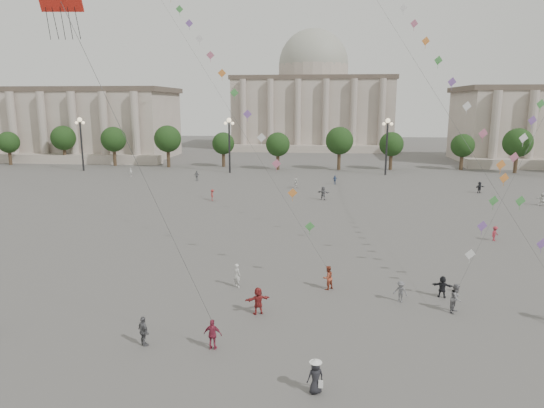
{
  "coord_description": "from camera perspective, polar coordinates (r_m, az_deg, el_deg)",
  "views": [
    {
      "loc": [
        2.52,
        -23.02,
        13.24
      ],
      "look_at": [
        -0.94,
        12.0,
        5.96
      ],
      "focal_mm": 32.0,
      "sensor_mm": 36.0,
      "label": 1
    }
  ],
  "objects": [
    {
      "name": "ground",
      "position": [
        26.67,
        -0.55,
        -18.08
      ],
      "size": [
        360.0,
        360.0,
        0.0
      ],
      "primitive_type": "plane",
      "color": "#565351",
      "rests_on": "ground"
    },
    {
      "name": "hall_west",
      "position": [
        140.36,
        -28.2,
        8.36
      ],
      "size": [
        84.0,
        26.22,
        17.2
      ],
      "color": "#A39689",
      "rests_on": "ground"
    },
    {
      "name": "hall_central",
      "position": [
        152.26,
        4.81,
        12.02
      ],
      "size": [
        48.3,
        34.3,
        35.5
      ],
      "color": "#A39689",
      "rests_on": "ground"
    },
    {
      "name": "tree_row",
      "position": [
        101.35,
        4.24,
        7.21
      ],
      "size": [
        137.12,
        5.12,
        8.0
      ],
      "color": "#332219",
      "rests_on": "ground"
    },
    {
      "name": "lamp_post_far_west",
      "position": [
        104.62,
        -21.57,
        7.65
      ],
      "size": [
        2.0,
        0.9,
        10.65
      ],
      "color": "#262628",
      "rests_on": "ground"
    },
    {
      "name": "lamp_post_mid_west",
      "position": [
        94.84,
        -5.05,
        8.08
      ],
      "size": [
        2.0,
        0.9,
        10.65
      ],
      "color": "#262628",
      "rests_on": "ground"
    },
    {
      "name": "lamp_post_mid_east",
      "position": [
        94.04,
        13.39,
        7.78
      ],
      "size": [
        2.0,
        0.9,
        10.65
      ],
      "color": "#262628",
      "rests_on": "ground"
    },
    {
      "name": "person_crowd_0",
      "position": [
        82.07,
        7.4,
        2.85
      ],
      "size": [
        0.97,
        0.76,
        1.54
      ],
      "primitive_type": "imported",
      "rotation": [
        0.0,
        0.0,
        0.49
      ],
      "color": "#384F7E",
      "rests_on": "ground"
    },
    {
      "name": "person_crowd_3",
      "position": [
        36.19,
        19.4,
        -9.17
      ],
      "size": [
        1.49,
        0.77,
        1.54
      ],
      "primitive_type": "imported",
      "rotation": [
        0.0,
        0.0,
        2.91
      ],
      "color": "black",
      "rests_on": "ground"
    },
    {
      "name": "person_crowd_4",
      "position": [
        77.86,
        2.82,
        2.47
      ],
      "size": [
        1.0,
        1.54,
        1.59
      ],
      "primitive_type": "imported",
      "rotation": [
        0.0,
        0.0,
        4.31
      ],
      "color": "silver",
      "rests_on": "ground"
    },
    {
      "name": "person_crowd_6",
      "position": [
        34.57,
        14.89,
        -9.92
      ],
      "size": [
        1.11,
        0.89,
        1.5
      ],
      "primitive_type": "imported",
      "rotation": [
        0.0,
        0.0,
        5.88
      ],
      "color": "#5E5F63",
      "rests_on": "ground"
    },
    {
      "name": "person_crowd_7",
      "position": [
        73.57,
        29.19,
        0.51
      ],
      "size": [
        1.64,
        0.59,
        1.74
      ],
      "primitive_type": "imported",
      "rotation": [
        0.0,
        0.0,
        3.09
      ],
      "color": "silver",
      "rests_on": "ground"
    },
    {
      "name": "person_crowd_8",
      "position": [
        52.56,
        24.75,
        -3.17
      ],
      "size": [
        1.08,
        1.05,
        1.48
      ],
      "primitive_type": "imported",
      "rotation": [
        0.0,
        0.0,
        0.72
      ],
      "color": "#9D2A38",
      "rests_on": "ground"
    },
    {
      "name": "person_crowd_9",
      "position": [
        79.82,
        23.23,
        1.81
      ],
      "size": [
        1.64,
        1.18,
        1.71
      ],
      "primitive_type": "imported",
      "rotation": [
        0.0,
        0.0,
        0.48
      ],
      "color": "black",
      "rests_on": "ground"
    },
    {
      "name": "person_crowd_10",
      "position": [
        94.23,
        -16.26,
        3.62
      ],
      "size": [
        0.39,
        0.58,
        1.57
      ],
      "primitive_type": "imported",
      "rotation": [
        0.0,
        0.0,
        1.54
      ],
      "color": "beige",
      "rests_on": "ground"
    },
    {
      "name": "person_crowd_12",
      "position": [
        68.42,
        6.04,
        1.28
      ],
      "size": [
        1.87,
        1.23,
        1.93
      ],
      "primitive_type": "imported",
      "rotation": [
        0.0,
        0.0,
        2.73
      ],
      "color": "slate",
      "rests_on": "ground"
    },
    {
      "name": "person_crowd_13",
      "position": [
        36.07,
        -4.14,
        -8.37
      ],
      "size": [
        0.77,
        0.75,
        1.79
      ],
      "primitive_type": "imported",
      "rotation": [
        0.0,
        0.0,
        2.44
      ],
      "color": "beige",
      "rests_on": "ground"
    },
    {
      "name": "person_crowd_16",
      "position": [
        86.22,
        -8.86,
        3.3
      ],
      "size": [
        1.09,
        0.64,
        1.75
      ],
      "primitive_type": "imported",
      "rotation": [
        0.0,
        0.0,
        6.06
      ],
      "color": "slate",
      "rests_on": "ground"
    },
    {
      "name": "person_crowd_17",
      "position": [
        68.25,
        -7.02,
        1.08
      ],
      "size": [
        0.88,
        1.14,
        1.56
      ],
      "primitive_type": "imported",
      "rotation": [
        0.0,
        0.0,
        1.91
      ],
      "color": "maroon",
      "rests_on": "ground"
    },
    {
      "name": "tourist_0",
      "position": [
        27.65,
        -6.98,
        -14.99
      ],
      "size": [
        1.04,
        0.49,
        1.74
      ],
      "primitive_type": "imported",
      "rotation": [
        0.0,
        0.0,
        3.07
      ],
      "color": "maroon",
      "rests_on": "ground"
    },
    {
      "name": "tourist_2",
      "position": [
        31.63,
        -1.65,
        -11.31
      ],
      "size": [
        1.72,
        1.17,
        1.78
      ],
      "primitive_type": "imported",
      "rotation": [
        0.0,
        0.0,
        3.58
      ],
      "color": "maroon",
      "rests_on": "ground"
    },
    {
      "name": "tourist_3",
      "position": [
        28.71,
        -14.87,
        -14.27
      ],
      "size": [
        1.04,
        0.99,
        1.73
      ],
      "primitive_type": "imported",
      "rotation": [
        0.0,
        0.0,
        2.42
      ],
      "color": "#57575B",
      "rests_on": "ground"
    },
    {
      "name": "kite_flyer_0",
      "position": [
        35.79,
        6.59,
        -8.6
      ],
      "size": [
        1.09,
        1.06,
        1.77
      ],
      "primitive_type": "imported",
      "rotation": [
        0.0,
        0.0,
        3.84
      ],
      "color": "#9F432B",
      "rests_on": "ground"
    },
    {
      "name": "kite_flyer_2",
      "position": [
        33.97,
        20.84,
        -10.32
      ],
      "size": [
        1.12,
        1.18,
        1.91
      ],
      "primitive_type": "imported",
      "rotation": [
        0.0,
        0.0,
        0.97
      ],
      "color": "slate",
      "rests_on": "ground"
    },
    {
      "name": "hat_person",
      "position": [
        23.94,
        5.14,
        -19.5
      ],
      "size": [
        0.95,
        0.81,
        1.69
      ],
      "color": "black",
      "rests_on": "ground"
    },
    {
      "name": "dragon_kite",
      "position": [
        28.84,
        -23.32,
        19.44
      ],
      "size": [
        5.01,
        0.95,
        18.57
      ],
      "color": "red",
      "rests_on": "ground"
    },
    {
      "name": "kite_train_west",
      "position": [
        55.33,
        -11.29,
        21.54
      ],
      "size": [
        30.18,
        34.53,
        60.94
      ],
      "color": "#3F3F3F",
      "rests_on": "ground"
    }
  ]
}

